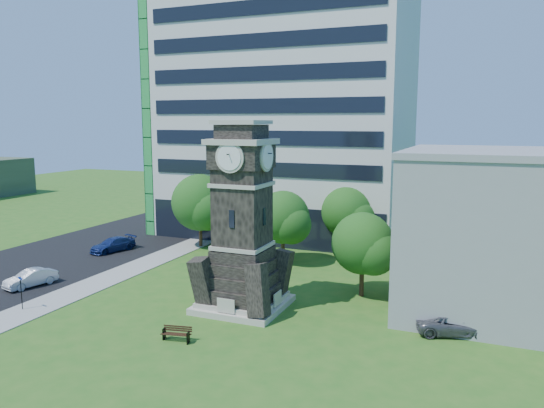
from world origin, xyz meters
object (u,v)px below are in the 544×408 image
at_px(clock_tower, 243,229).
at_px(car_street_north, 113,245).
at_px(car_street_mid, 31,278).
at_px(park_bench, 177,333).
at_px(street_sign, 21,289).
at_px(car_east_lot, 454,324).

bearing_deg(clock_tower, car_street_north, 153.37).
relative_size(car_street_mid, park_bench, 2.29).
bearing_deg(car_street_mid, street_sign, -34.87).
xyz_separation_m(car_street_north, park_bench, (16.92, -15.35, -0.19)).
distance_m(car_street_north, park_bench, 22.85).
distance_m(car_street_mid, car_east_lot, 29.82).
bearing_deg(car_east_lot, street_sign, 87.18).
bearing_deg(car_street_north, car_east_lot, 1.53).
height_order(car_street_north, park_bench, car_street_north).
height_order(car_street_mid, car_street_north, car_street_north).
bearing_deg(car_east_lot, park_bench, 99.04).
bearing_deg(street_sign, car_east_lot, 30.16).
xyz_separation_m(clock_tower, park_bench, (-1.08, -6.33, -4.83)).
relative_size(car_street_north, park_bench, 2.67).
xyz_separation_m(car_street_mid, street_sign, (3.48, -3.97, 0.79)).
relative_size(car_east_lot, park_bench, 2.61).
distance_m(car_street_mid, car_street_north, 11.16).
bearing_deg(clock_tower, street_sign, -155.31).
bearing_deg(car_street_mid, car_street_north, 111.44).
xyz_separation_m(car_street_mid, car_street_north, (-1.47, 11.06, 0.02)).
relative_size(car_street_north, street_sign, 1.96).
distance_m(car_east_lot, street_sign, 27.06).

